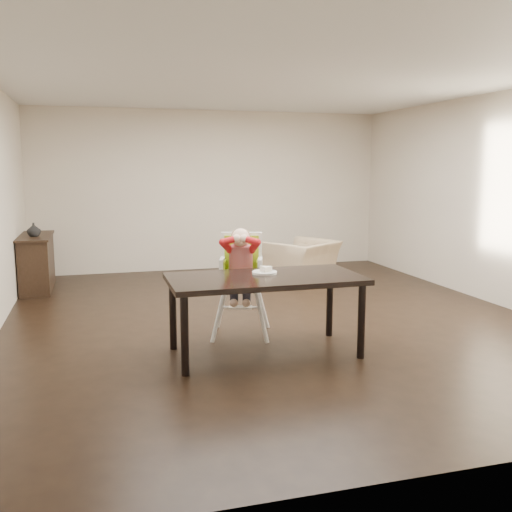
# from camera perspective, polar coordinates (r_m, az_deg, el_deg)

# --- Properties ---
(ground) EXTENTS (7.00, 7.00, 0.00)m
(ground) POSITION_cam_1_polar(r_m,az_deg,el_deg) (6.70, 1.67, -6.32)
(ground) COLOR black
(ground) RESTS_ON ground
(room_walls) EXTENTS (6.02, 7.02, 2.71)m
(room_walls) POSITION_cam_1_polar(r_m,az_deg,el_deg) (6.46, 1.75, 9.75)
(room_walls) COLOR beige
(room_walls) RESTS_ON ground
(dining_table) EXTENTS (1.80, 0.90, 0.75)m
(dining_table) POSITION_cam_1_polar(r_m,az_deg,el_deg) (5.34, 0.90, -2.87)
(dining_table) COLOR black
(dining_table) RESTS_ON ground
(high_chair) EXTENTS (0.59, 0.59, 1.13)m
(high_chair) POSITION_cam_1_polar(r_m,az_deg,el_deg) (5.95, -1.51, -0.39)
(high_chair) COLOR white
(high_chair) RESTS_ON ground
(plate) EXTENTS (0.28, 0.28, 0.07)m
(plate) POSITION_cam_1_polar(r_m,az_deg,el_deg) (5.45, 0.90, -1.52)
(plate) COLOR white
(plate) RESTS_ON dining_table
(armchair) EXTENTS (1.17, 1.08, 0.86)m
(armchair) POSITION_cam_1_polar(r_m,az_deg,el_deg) (8.74, 4.63, 0.14)
(armchair) COLOR tan
(armchair) RESTS_ON ground
(sideboard) EXTENTS (0.44, 1.26, 0.79)m
(sideboard) POSITION_cam_1_polar(r_m,az_deg,el_deg) (8.80, -21.06, -0.59)
(sideboard) COLOR black
(sideboard) RESTS_ON ground
(vase) EXTENTS (0.25, 0.25, 0.19)m
(vase) POSITION_cam_1_polar(r_m,az_deg,el_deg) (8.57, -21.34, 2.44)
(vase) COLOR #99999E
(vase) RESTS_ON sideboard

